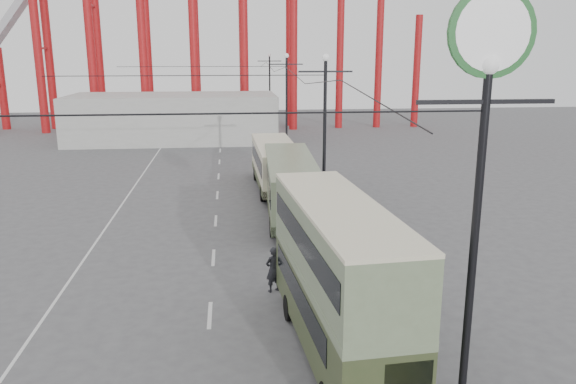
{
  "coord_description": "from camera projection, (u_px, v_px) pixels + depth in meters",
  "views": [
    {
      "loc": [
        -0.15,
        -15.1,
        9.36
      ],
      "look_at": [
        2.57,
        10.36,
        3.0
      ],
      "focal_mm": 35.0,
      "sensor_mm": 36.0,
      "label": 1
    }
  ],
  "objects": [
    {
      "name": "fairground_shed",
      "position": [
        174.0,
        118.0,
        60.98
      ],
      "size": [
        22.0,
        10.0,
        5.0
      ],
      "primitive_type": "cube",
      "color": "#A4A49F",
      "rests_on": "ground"
    },
    {
      "name": "single_decker_green",
      "position": [
        291.0,
        184.0,
        32.86
      ],
      "size": [
        3.25,
        12.02,
        3.37
      ],
      "rotation": [
        0.0,
        0.0,
        -0.04
      ],
      "color": "#697857",
      "rests_on": "ground"
    },
    {
      "name": "road_markings",
      "position": [
        219.0,
        204.0,
        35.77
      ],
      "size": [
        12.52,
        120.0,
        0.01
      ],
      "color": "silver",
      "rests_on": "ground"
    },
    {
      "name": "lamp_post_far",
      "position": [
        287.0,
        102.0,
        54.9
      ],
      "size": [
        3.2,
        0.44,
        9.32
      ],
      "color": "black",
      "rests_on": "ground"
    },
    {
      "name": "single_decker_cream",
      "position": [
        275.0,
        163.0,
        39.32
      ],
      "size": [
        2.83,
        10.48,
        3.25
      ],
      "rotation": [
        0.0,
        0.0,
        0.02
      ],
      "color": "beige",
      "rests_on": "ground"
    },
    {
      "name": "lamp_post_near",
      "position": [
        484.0,
        121.0,
        12.63
      ],
      "size": [
        3.2,
        0.44,
        10.8
      ],
      "color": "black",
      "rests_on": "ground"
    },
    {
      "name": "ground",
      "position": [
        240.0,
        374.0,
        16.85
      ],
      "size": [
        160.0,
        160.0,
        0.0
      ],
      "primitive_type": "plane",
      "color": "#4F4F52",
      "rests_on": "ground"
    },
    {
      "name": "lamp_post_mid",
      "position": [
        325.0,
        133.0,
        33.67
      ],
      "size": [
        3.2,
        0.44,
        9.32
      ],
      "color": "black",
      "rests_on": "ground"
    },
    {
      "name": "pedestrian",
      "position": [
        273.0,
        269.0,
        22.44
      ],
      "size": [
        0.81,
        0.71,
        1.87
      ],
      "primitive_type": "imported",
      "rotation": [
        0.0,
        0.0,
        3.62
      ],
      "color": "black",
      "rests_on": "ground"
    },
    {
      "name": "double_decker_bus",
      "position": [
        338.0,
        272.0,
        17.29
      ],
      "size": [
        3.04,
        9.43,
        4.98
      ],
      "rotation": [
        0.0,
        0.0,
        0.08
      ],
      "color": "#334022",
      "rests_on": "ground"
    },
    {
      "name": "lamp_post_distant",
      "position": [
        270.0,
        88.0,
        76.13
      ],
      "size": [
        3.2,
        0.44,
        9.32
      ],
      "color": "black",
      "rests_on": "ground"
    }
  ]
}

